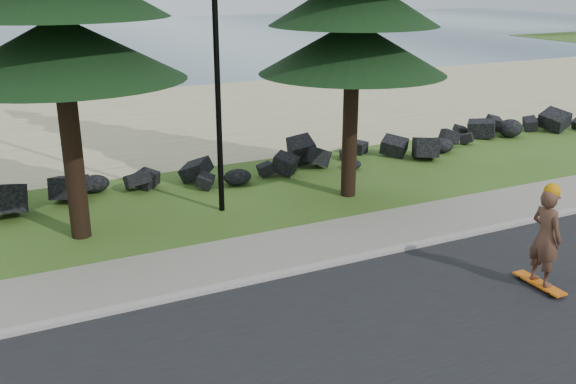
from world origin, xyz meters
TOP-DOWN VIEW (x-y plane):
  - ground at (0.00, 0.00)m, footprint 160.00×160.00m
  - road at (0.00, -4.50)m, footprint 160.00×7.00m
  - kerb at (0.00, -0.90)m, footprint 160.00×0.20m
  - sidewalk at (0.00, 0.20)m, footprint 160.00×2.00m
  - beach_sand at (0.00, 14.50)m, footprint 160.00×15.00m
  - ocean at (0.00, 51.00)m, footprint 160.00×58.00m
  - seawall_boulders at (0.00, 5.60)m, footprint 60.00×2.40m
  - lamp_post at (0.00, 3.20)m, footprint 0.25×0.14m
  - skateboarder at (3.95, -3.51)m, footprint 0.46×1.13m

SIDE VIEW (x-z plane):
  - ground at x=0.00m, z-range 0.00..0.00m
  - seawall_boulders at x=0.00m, z-range -0.55..0.55m
  - ocean at x=0.00m, z-range 0.00..0.01m
  - beach_sand at x=0.00m, z-range 0.00..0.01m
  - road at x=0.00m, z-range 0.00..0.02m
  - sidewalk at x=0.00m, z-range 0.00..0.08m
  - kerb at x=0.00m, z-range 0.00..0.10m
  - skateboarder at x=3.95m, z-range 0.01..2.10m
  - lamp_post at x=0.00m, z-range 0.06..8.20m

